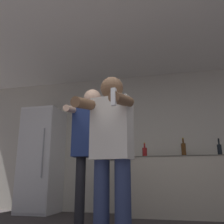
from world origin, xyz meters
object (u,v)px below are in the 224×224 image
Objects in this scene: refrigerator at (42,159)px; person_man_side at (91,140)px; bottle_short_whiskey at (145,152)px; bottle_dark_rum at (184,149)px; bottle_tall_gin at (220,149)px; person_woman_foreground at (111,146)px.

refrigerator reaches higher than person_man_side.
refrigerator is 1.09× the size of person_man_side.
bottle_dark_rum is at bearing 0.00° from bottle_short_whiskey.
bottle_tall_gin is 0.17× the size of person_man_side.
bottle_short_whiskey is at bearing 87.82° from person_woman_foreground.
person_woman_foreground reaches higher than bottle_tall_gin.
person_woman_foreground is at bearing -121.02° from bottle_tall_gin.
refrigerator is 6.55× the size of bottle_tall_gin.
bottle_tall_gin is 1.12× the size of bottle_short_whiskey.
bottle_dark_rum is 0.19× the size of person_man_side.
person_woman_foreground reaches higher than bottle_dark_rum.
bottle_tall_gin is 0.90× the size of bottle_dark_rum.
bottle_dark_rum is 0.20× the size of person_woman_foreground.
person_man_side is at bearing -109.40° from bottle_short_whiskey.
bottle_short_whiskey is at bearing 70.60° from person_man_side.
bottle_short_whiskey is (-1.21, 0.00, -0.01)m from bottle_tall_gin.
bottle_dark_rum is at bearing 71.19° from person_woman_foreground.
bottle_tall_gin is 0.56m from bottle_dark_rum.
person_man_side is (-1.71, -1.43, -0.00)m from bottle_tall_gin.
bottle_short_whiskey is 1.52m from person_man_side.
refrigerator is 1.95m from person_man_side.
bottle_dark_rum is (0.65, 0.00, 0.03)m from bottle_short_whiskey.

